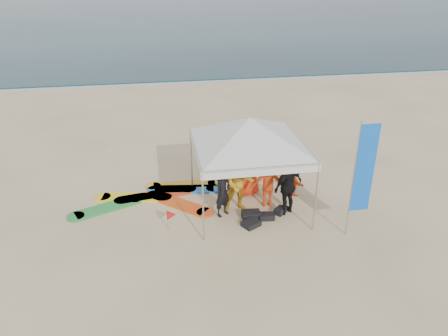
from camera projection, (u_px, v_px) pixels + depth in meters
ground at (202, 251)px, 11.89m from camera, size 120.00×120.00×0.00m
ocean at (154, 10)px, 65.11m from camera, size 160.00×84.00×0.08m
shoreline_foam at (168, 82)px, 28.04m from camera, size 160.00×1.20×0.01m
person_black_a at (223, 193)px, 13.25m from camera, size 0.68×0.64×1.56m
person_yellow at (239, 183)px, 13.41m from camera, size 0.97×0.77×1.93m
person_orange_a at (268, 181)px, 13.77m from camera, size 1.20×0.82×1.70m
person_black_b at (288, 186)px, 13.31m from camera, size 1.19×0.94×1.89m
person_orange_b at (249, 168)px, 14.37m from camera, size 1.08×0.88×1.91m
person_seated at (294, 182)px, 14.56m from camera, size 0.44×0.90×0.93m
canopy_tent at (250, 118)px, 12.72m from camera, size 4.56×4.56×3.44m
feather_flag at (363, 170)px, 11.78m from camera, size 0.58×0.04×3.47m
marker_pennant at (171, 215)px, 12.64m from camera, size 0.28×0.28×0.64m
gear_pile at (259, 217)px, 13.29m from camera, size 1.58×1.04×0.22m
surfboard_spread at (158, 196)px, 14.57m from camera, size 4.68×2.47×0.07m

